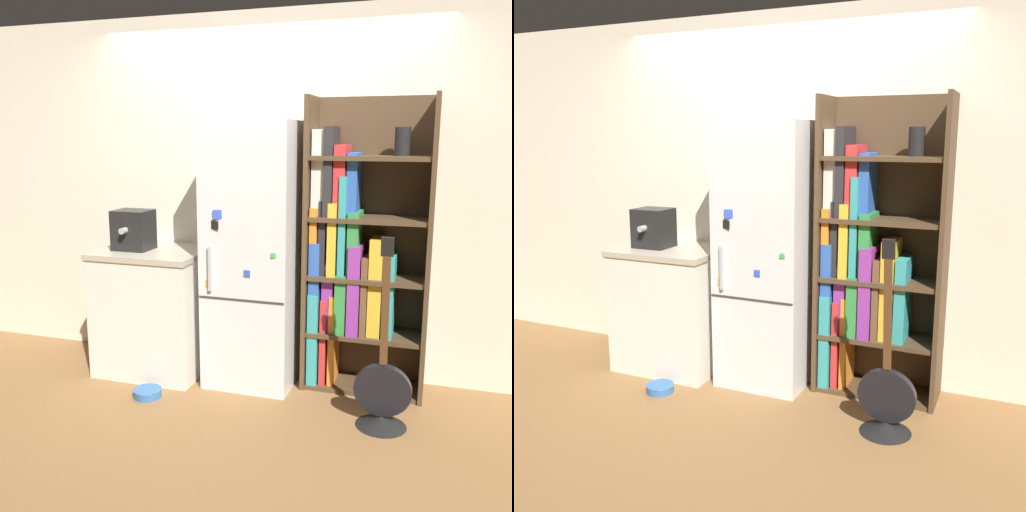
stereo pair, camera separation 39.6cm
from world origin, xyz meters
TOP-DOWN VIEW (x-y plane):
  - ground_plane at (0.00, 0.00)m, footprint 16.00×16.00m
  - wall_back at (0.00, 0.47)m, footprint 8.00×0.05m
  - refrigerator at (-0.00, 0.17)m, footprint 0.61×0.59m
  - bookshelf at (0.68, 0.29)m, footprint 0.82×0.38m
  - kitchen_counter at (-0.76, 0.13)m, footprint 0.78×0.66m
  - espresso_machine at (-0.90, 0.09)m, footprint 0.26×0.29m
  - guitar at (0.96, -0.27)m, footprint 0.35×0.31m
  - pet_bowl at (-0.60, -0.34)m, footprint 0.19×0.19m

SIDE VIEW (x-z plane):
  - ground_plane at x=0.00m, z-range 0.00..0.00m
  - pet_bowl at x=-0.60m, z-range 0.00..0.06m
  - guitar at x=0.96m, z-range -0.43..0.77m
  - kitchen_counter at x=-0.76m, z-range 0.00..0.93m
  - bookshelf at x=0.68m, z-range -0.09..1.91m
  - refrigerator at x=0.00m, z-range 0.00..1.84m
  - espresso_machine at x=-0.90m, z-range 0.92..1.21m
  - wall_back at x=0.00m, z-range 0.00..2.60m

